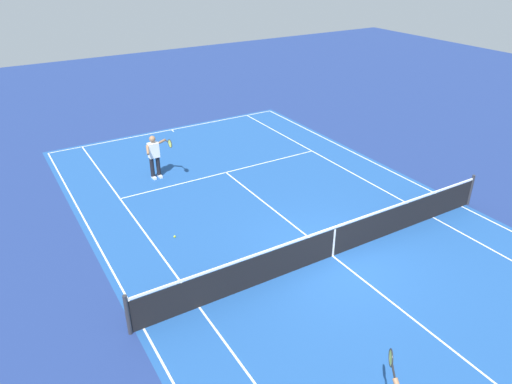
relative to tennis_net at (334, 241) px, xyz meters
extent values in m
plane|color=navy|center=(0.00, 0.00, -0.49)|extent=(60.00, 60.00, 0.00)
cube|color=#1E4C93|center=(0.00, 0.00, -0.49)|extent=(24.20, 11.40, 0.00)
cube|color=white|center=(11.90, 0.00, -0.49)|extent=(0.05, 11.00, 0.01)
cube|color=white|center=(0.00, -5.50, -0.49)|extent=(23.80, 0.05, 0.01)
cube|color=white|center=(0.00, 5.50, -0.49)|extent=(23.80, 0.05, 0.01)
cube|color=white|center=(0.00, -4.11, -0.49)|extent=(23.80, 0.05, 0.01)
cube|color=white|center=(0.00, 4.11, -0.49)|extent=(23.80, 0.05, 0.01)
cube|color=white|center=(6.40, 0.00, -0.49)|extent=(0.05, 8.22, 0.01)
cube|color=white|center=(0.00, 0.00, -0.49)|extent=(12.80, 0.05, 0.01)
cube|color=white|center=(11.75, 0.00, -0.49)|extent=(0.30, 0.05, 0.01)
cylinder|color=#2D2D33|center=(0.00, -5.80, 0.05)|extent=(0.10, 0.10, 1.08)
cylinder|color=#2D2D33|center=(0.00, 5.80, 0.05)|extent=(0.10, 0.10, 1.08)
cube|color=black|center=(0.00, 0.00, -0.05)|extent=(0.02, 11.60, 0.88)
cube|color=white|center=(0.00, 0.00, 0.46)|extent=(0.04, 11.60, 0.06)
cube|color=white|center=(0.00, 0.00, -0.05)|extent=(0.04, 0.06, 0.88)
cylinder|color=black|center=(7.37, 2.56, -0.04)|extent=(0.15, 0.15, 0.74)
cube|color=white|center=(7.31, 2.55, -0.45)|extent=(0.28, 0.12, 0.09)
cylinder|color=black|center=(7.38, 2.32, -0.04)|extent=(0.15, 0.15, 0.74)
cube|color=white|center=(7.32, 2.31, -0.45)|extent=(0.28, 0.12, 0.09)
cube|color=white|center=(7.37, 2.44, 0.61)|extent=(0.26, 0.39, 0.56)
sphere|color=#9E704C|center=(7.37, 2.44, 1.04)|extent=(0.23, 0.23, 0.23)
cylinder|color=#9E704C|center=(7.19, 2.71, 0.74)|extent=(0.42, 0.20, 0.26)
cylinder|color=#9E704C|center=(7.21, 2.15, 0.94)|extent=(0.42, 0.24, 0.30)
cylinder|color=#232326|center=(6.90, 2.07, 1.05)|extent=(0.28, 0.05, 0.04)
torus|color=#232326|center=(6.61, 2.06, 1.05)|extent=(0.31, 0.04, 0.31)
cylinder|color=#C6D84C|center=(6.61, 2.06, 1.05)|extent=(0.27, 0.02, 0.27)
cylinder|color=#232326|center=(-4.72, 2.70, 1.05)|extent=(0.25, 0.20, 0.04)
torus|color=#232326|center=(-4.48, 2.53, 1.05)|extent=(0.27, 0.21, 0.31)
cylinder|color=#C6D84C|center=(-4.48, 2.53, 1.05)|extent=(0.22, 0.17, 0.27)
sphere|color=#CCE01E|center=(3.16, 3.43, -0.46)|extent=(0.07, 0.07, 0.07)
camera|label=1|loc=(-8.30, 7.50, 7.28)|focal=33.35mm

